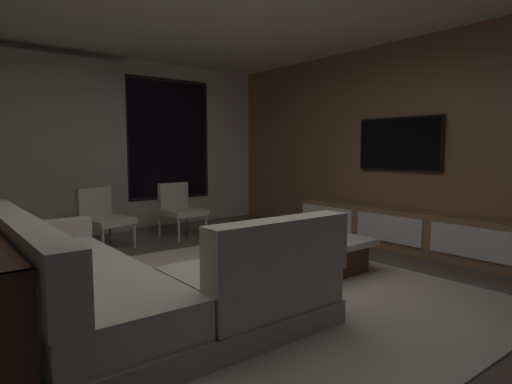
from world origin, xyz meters
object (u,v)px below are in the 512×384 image
(sectional_couch, at_px, (120,285))
(accent_chair_near_window, at_px, (179,207))
(book_stack_on_coffee_table, at_px, (300,234))
(accent_chair_by_curtain, at_px, (102,215))
(mounted_tv, at_px, (399,144))
(coffee_table, at_px, (300,253))
(media_console, at_px, (401,230))

(sectional_couch, xyz_separation_m, accent_chair_near_window, (1.89, 2.64, 0.14))
(sectional_couch, distance_m, book_stack_on_coffee_table, 1.93)
(accent_chair_by_curtain, height_order, mounted_tv, mounted_tv)
(book_stack_on_coffee_table, relative_size, accent_chair_by_curtain, 0.38)
(sectional_couch, distance_m, accent_chair_near_window, 3.25)
(accent_chair_by_curtain, xyz_separation_m, mounted_tv, (3.18, -2.23, 0.92))
(book_stack_on_coffee_table, bearing_deg, coffee_table, 43.53)
(sectional_couch, height_order, accent_chair_by_curtain, sectional_couch)
(media_console, distance_m, mounted_tv, 1.13)
(coffee_table, bearing_deg, accent_chair_by_curtain, 118.63)
(sectional_couch, distance_m, accent_chair_by_curtain, 2.63)
(accent_chair_by_curtain, bearing_deg, media_console, -39.03)
(accent_chair_by_curtain, distance_m, media_console, 3.86)
(sectional_couch, distance_m, mounted_tv, 4.04)
(sectional_couch, bearing_deg, accent_chair_near_window, 54.44)
(book_stack_on_coffee_table, height_order, media_console, media_console)
(coffee_table, bearing_deg, media_console, -2.80)
(coffee_table, relative_size, book_stack_on_coffee_table, 3.88)
(sectional_couch, height_order, book_stack_on_coffee_table, sectional_couch)
(coffee_table, relative_size, media_console, 0.37)
(media_console, height_order, mounted_tv, mounted_tv)
(book_stack_on_coffee_table, xyz_separation_m, mounted_tv, (1.97, 0.18, 0.94))
(book_stack_on_coffee_table, relative_size, mounted_tv, 0.25)
(sectional_couch, distance_m, media_console, 3.71)
(sectional_couch, bearing_deg, mounted_tv, 4.36)
(sectional_couch, xyz_separation_m, media_console, (3.71, 0.10, -0.04))
(mounted_tv, bearing_deg, accent_chair_by_curtain, 144.92)
(mounted_tv, bearing_deg, media_console, -132.46)
(book_stack_on_coffee_table, height_order, accent_chair_near_window, accent_chair_near_window)
(accent_chair_near_window, height_order, accent_chair_by_curtain, same)
(book_stack_on_coffee_table, xyz_separation_m, media_console, (1.79, -0.01, -0.16))
(sectional_couch, bearing_deg, media_console, 1.53)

